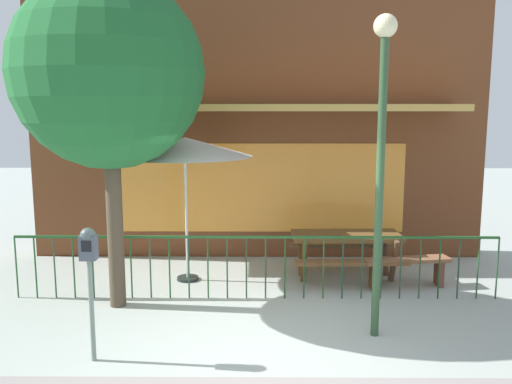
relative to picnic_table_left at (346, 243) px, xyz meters
name	(u,v)px	position (x,y,z in m)	size (l,w,h in m)	color
ground	(255,354)	(-1.51, -2.82, -0.61)	(40.00, 40.00, 0.00)	#9EA69F
pub_storefront	(257,104)	(-1.51, 1.57, 2.32)	(8.62, 1.49, 5.91)	#46260E
patio_fence_front	(256,256)	(-1.51, -0.97, 0.05)	(7.26, 0.04, 0.97)	#1F5123
picnic_table_left	(346,243)	(0.00, 0.00, 0.00)	(1.83, 1.40, 0.79)	brown
patio_umbrella	(185,148)	(-2.66, -0.10, 1.61)	(2.20, 2.20, 2.39)	black
patio_bench	(407,266)	(0.91, -0.44, -0.26)	(1.43, 0.54, 0.48)	brown
parking_meter_near	(89,259)	(-3.34, -3.00, 0.59)	(0.18, 0.17, 1.55)	slate
street_tree	(109,74)	(-3.52, -1.28, 2.70)	(2.64, 2.64, 4.65)	#4A3D2D
street_lamp	(382,132)	(0.01, -2.28, 1.95)	(0.28, 0.28, 3.93)	#2F4D2E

